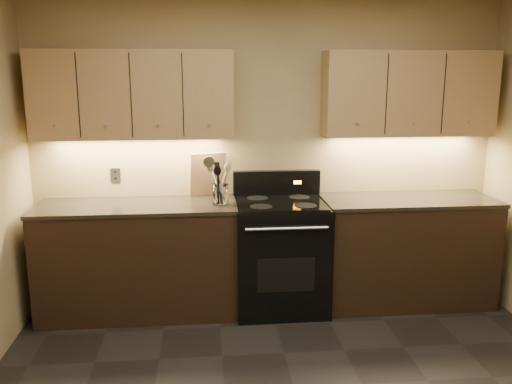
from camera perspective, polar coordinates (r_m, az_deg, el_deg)
wall_back at (r=4.71m, az=1.17°, el=4.25°), size 4.00×0.04×2.60m
counter_left at (r=4.62m, az=-12.22°, el=-6.88°), size 1.62×0.62×0.93m
counter_right at (r=4.90m, az=15.46°, el=-5.93°), size 1.46×0.62×0.93m
stove at (r=4.61m, az=2.57°, el=-6.48°), size 0.76×0.68×1.14m
upper_cab_left at (r=4.52m, az=-12.80°, el=9.96°), size 1.60×0.30×0.70m
upper_cab_right at (r=4.80m, az=15.76°, el=9.94°), size 1.44×0.30×0.70m
outlet_plate at (r=4.76m, az=-14.58°, el=1.74°), size 0.08×0.01×0.12m
utensil_crock at (r=4.40m, az=-3.78°, el=-0.28°), size 0.15×0.15×0.16m
cutting_board at (r=4.66m, az=-5.10°, el=1.86°), size 0.32×0.18×0.39m
wooden_spoon at (r=4.37m, az=-4.16°, el=1.06°), size 0.17×0.17×0.33m
black_spoon at (r=4.40m, az=-3.94°, el=1.00°), size 0.08×0.15×0.32m
black_turner at (r=4.35m, az=-3.69°, el=1.07°), size 0.13×0.20×0.35m
steel_spatula at (r=4.38m, az=-3.49°, el=1.09°), size 0.20×0.11×0.34m
steel_skimmer at (r=4.37m, az=-3.32°, el=1.42°), size 0.22×0.14×0.40m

